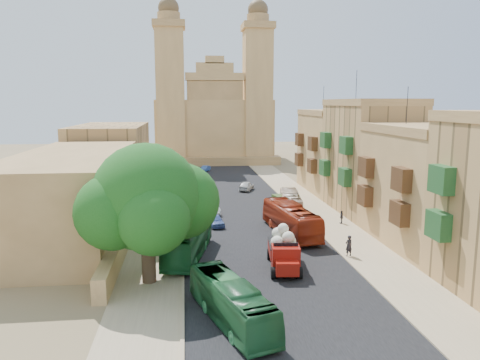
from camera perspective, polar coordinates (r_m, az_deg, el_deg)
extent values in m
plane|color=olive|center=(33.61, 5.37, -14.04)|extent=(260.00, 260.00, 0.00)
cube|color=black|center=(61.94, -0.44, -3.05)|extent=(14.00, 140.00, 0.01)
cube|color=tan|center=(63.67, 8.10, -2.80)|extent=(5.00, 140.00, 0.01)
cube|color=tan|center=(61.65, -9.26, -3.23)|extent=(5.00, 140.00, 0.01)
cube|color=tan|center=(63.07, 5.91, -2.82)|extent=(0.25, 140.00, 0.12)
cube|color=tan|center=(61.58, -6.93, -3.14)|extent=(0.25, 140.00, 0.12)
cube|color=#215327|center=(37.04, 23.00, -5.09)|extent=(0.90, 2.20, 2.00)
cube|color=#215327|center=(36.39, 23.34, 0.05)|extent=(0.90, 2.20, 2.00)
cube|color=tan|center=(47.64, 21.75, -1.07)|extent=(8.00, 14.00, 10.50)
cube|color=#9E7645|center=(47.01, 22.17, 5.72)|extent=(8.20, 14.00, 0.80)
cylinder|color=black|center=(48.97, 19.71, 8.56)|extent=(0.06, 0.06, 3.60)
cube|color=#4A2D18|center=(42.45, 18.86, -3.85)|extent=(0.90, 2.20, 2.00)
cube|color=#4A2D18|center=(49.47, 14.97, -1.83)|extent=(0.90, 2.20, 2.00)
cube|color=#4A2D18|center=(41.91, 19.07, 0.07)|extent=(0.90, 2.20, 2.00)
cube|color=#4A2D18|center=(49.00, 15.11, 1.54)|extent=(0.90, 2.20, 2.00)
cube|color=tan|center=(59.98, 15.49, 2.49)|extent=(8.00, 14.00, 13.00)
cube|color=#9E7645|center=(59.59, 15.78, 9.09)|extent=(8.20, 14.00, 0.80)
cylinder|color=black|center=(61.88, 14.00, 11.20)|extent=(0.06, 0.06, 3.60)
cube|color=#215327|center=(54.98, 12.66, 0.37)|extent=(0.90, 2.20, 2.00)
cube|color=#215327|center=(62.35, 10.28, 1.49)|extent=(0.90, 2.20, 2.00)
cube|color=#215327|center=(54.55, 12.79, 4.15)|extent=(0.90, 2.20, 2.00)
cube|color=#215327|center=(61.97, 10.38, 4.83)|extent=(0.90, 2.20, 2.00)
cube|color=tan|center=(73.13, 11.34, 3.24)|extent=(8.00, 14.00, 11.50)
cube|color=#9E7645|center=(72.75, 11.50, 8.06)|extent=(8.20, 14.00, 0.80)
cylinder|color=black|center=(75.11, 10.15, 9.82)|extent=(0.06, 0.06, 3.60)
cube|color=#4A2D18|center=(68.29, 8.77, 1.72)|extent=(0.90, 2.20, 2.00)
cube|color=#4A2D18|center=(75.81, 7.19, 2.51)|extent=(0.90, 2.20, 2.00)
cube|color=#4A2D18|center=(67.94, 8.84, 4.42)|extent=(0.90, 2.20, 2.00)
cube|color=#4A2D18|center=(75.50, 7.24, 4.94)|extent=(0.90, 2.20, 2.00)
cube|color=tan|center=(51.98, -13.06, -4.71)|extent=(1.00, 40.00, 1.80)
cube|color=#9E7645|center=(50.29, -19.69, -1.64)|extent=(10.00, 28.00, 8.40)
cube|color=tan|center=(75.45, -15.38, 2.70)|extent=(10.00, 22.00, 10.00)
cube|color=tan|center=(111.50, -3.34, 6.11)|extent=(26.00, 20.00, 14.00)
cube|color=#9E7645|center=(101.61, -2.95, 2.34)|extent=(28.00, 4.00, 1.80)
cube|color=#9E7645|center=(102.60, -3.06, 7.50)|extent=(12.00, 2.00, 16.00)
cube|color=tan|center=(102.69, -3.10, 12.47)|extent=(12.60, 2.40, 1.60)
cube|color=tan|center=(102.80, -3.11, 13.42)|extent=(8.00, 2.00, 2.40)
cube|color=tan|center=(102.94, -3.12, 14.42)|extent=(4.00, 2.00, 1.60)
cube|color=tan|center=(103.67, -8.45, 9.92)|extent=(6.00, 6.00, 29.00)
cube|color=#9E7645|center=(104.93, -8.66, 18.19)|extent=(6.80, 6.80, 1.40)
cylinder|color=#9E7645|center=(105.19, -8.68, 19.05)|extent=(4.80, 4.80, 1.80)
sphere|color=brown|center=(105.52, -8.71, 20.02)|extent=(4.40, 4.40, 4.40)
cube|color=tan|center=(104.88, 2.14, 10.01)|extent=(6.00, 6.00, 29.00)
cube|color=#9E7645|center=(106.13, 2.19, 18.19)|extent=(6.80, 6.80, 1.40)
cylinder|color=#9E7645|center=(106.39, 2.20, 19.04)|extent=(4.80, 4.80, 1.80)
sphere|color=brown|center=(106.70, 2.20, 19.99)|extent=(4.40, 4.40, 4.40)
cylinder|color=#3D2C1E|center=(36.07, -11.09, -9.12)|extent=(1.05, 1.05, 4.00)
sphere|color=#124212|center=(34.92, -11.32, -2.05)|extent=(8.00, 8.00, 8.00)
sphere|color=#124212|center=(36.16, -7.14, -2.57)|extent=(5.89, 5.89, 5.89)
sphere|color=#124212|center=(34.44, -15.25, -3.79)|extent=(5.47, 5.47, 5.47)
sphere|color=#124212|center=(32.64, -10.50, -4.72)|extent=(5.05, 5.05, 5.05)
sphere|color=#124212|center=(37.15, -12.87, -0.11)|extent=(4.63, 4.63, 4.63)
cylinder|color=#3D2C1E|center=(44.02, -10.93, -7.06)|extent=(0.44, 0.44, 2.00)
sphere|color=#124212|center=(43.50, -11.02, -4.51)|extent=(2.92, 2.92, 2.92)
cylinder|color=#3D2C1E|center=(55.56, -10.07, -3.32)|extent=(0.44, 0.44, 2.52)
sphere|color=#124212|center=(55.06, -10.14, -0.73)|extent=(3.67, 3.67, 3.67)
cylinder|color=#3D2C1E|center=(67.34, -9.49, -1.24)|extent=(0.44, 0.44, 2.14)
sphere|color=#124212|center=(66.98, -9.54, 0.57)|extent=(3.12, 3.12, 3.12)
cylinder|color=#3D2C1E|center=(79.17, -9.09, 0.25)|extent=(0.44, 0.44, 1.88)
sphere|color=#124212|center=(78.90, -9.13, 1.61)|extent=(2.74, 2.74, 2.74)
cube|color=maroon|center=(39.55, 5.23, -8.41)|extent=(2.66, 3.92, 0.92)
cube|color=black|center=(39.40, 5.24, -7.70)|extent=(2.71, 3.97, 0.12)
cube|color=maroon|center=(37.29, 5.57, -9.36)|extent=(2.33, 1.97, 1.84)
cube|color=maroon|center=(36.28, 5.76, -10.59)|extent=(1.87, 1.42, 1.02)
cube|color=black|center=(37.07, 5.59, -8.31)|extent=(1.94, 0.32, 0.92)
cylinder|color=black|center=(36.65, 4.08, -11.21)|extent=(0.46, 0.96, 0.92)
cylinder|color=black|center=(36.86, 7.31, -11.14)|extent=(0.46, 0.96, 0.92)
cylinder|color=black|center=(40.88, 3.60, -8.99)|extent=(0.46, 0.96, 0.92)
cylinder|color=black|center=(41.07, 6.49, -8.95)|extent=(0.46, 0.96, 0.92)
sphere|color=beige|center=(38.69, 4.57, -7.61)|extent=(1.13, 1.13, 1.13)
sphere|color=beige|center=(39.08, 6.04, -7.46)|extent=(1.13, 1.13, 1.13)
sphere|color=beige|center=(39.91, 5.16, -7.09)|extent=(1.13, 1.13, 1.13)
sphere|color=beige|center=(39.23, 4.64, -6.52)|extent=(1.02, 1.02, 1.02)
sphere|color=beige|center=(38.33, 5.92, -7.00)|extent=(1.02, 1.02, 1.02)
sphere|color=beige|center=(38.94, 5.28, -5.94)|extent=(0.92, 0.92, 0.92)
cube|color=#374F1D|center=(57.74, 5.68, -3.04)|extent=(2.98, 5.01, 1.93)
cylinder|color=black|center=(56.05, 5.51, -4.02)|extent=(0.46, 0.82, 0.77)
cylinder|color=black|center=(56.82, 7.19, -3.87)|extent=(0.46, 0.82, 0.77)
cylinder|color=black|center=(58.96, 4.20, -3.33)|extent=(0.46, 0.82, 0.77)
cylinder|color=black|center=(59.68, 5.82, -3.20)|extent=(0.46, 0.82, 0.77)
imported|color=#236133|center=(29.52, -1.07, -14.62)|extent=(4.99, 9.77, 2.66)
imported|color=#1B6530|center=(41.35, -6.32, -7.36)|extent=(4.63, 10.79, 2.93)
imported|color=maroon|center=(48.28, 6.22, -4.81)|extent=(4.08, 11.33, 3.09)
imported|color=beige|center=(57.79, 6.21, -2.73)|extent=(3.42, 9.33, 2.54)
imported|color=#41599B|center=(51.45, -3.08, -4.91)|extent=(2.18, 3.99, 1.29)
imported|color=silver|center=(57.18, -3.49, -3.43)|extent=(2.12, 4.30, 1.35)
imported|color=beige|center=(52.42, 5.21, -4.71)|extent=(2.90, 4.69, 1.21)
imported|color=#10203F|center=(73.24, -4.37, -0.69)|extent=(3.03, 4.23, 1.14)
imported|color=silver|center=(72.03, 0.78, -0.72)|extent=(3.08, 4.43, 1.40)
imported|color=#34599D|center=(92.49, -4.27, 1.40)|extent=(2.37, 3.49, 1.09)
imported|color=black|center=(42.52, 13.12, -7.82)|extent=(0.79, 0.63, 1.89)
imported|color=#2B2A32|center=(53.55, 12.27, -4.43)|extent=(0.46, 0.91, 1.50)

